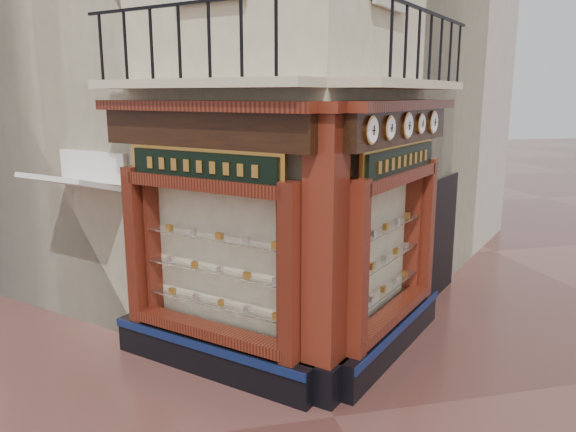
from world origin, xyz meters
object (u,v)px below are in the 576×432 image
object	(u,v)px
clock_d	(421,124)
corner_pilaster	(325,261)
clock_a	(371,130)
clock_c	(407,126)
awning	(84,339)
signboard_left	(202,166)
signboard_right	(401,160)
clock_e	(433,122)
clock_b	(389,128)

from	to	relation	value
clock_d	corner_pilaster	bearing A→B (deg)	169.27
clock_a	clock_c	size ratio (longest dim) A/B	0.96
awning	signboard_left	xyz separation A→B (m)	(1.96, -1.70, 3.10)
signboard_right	clock_e	bearing A→B (deg)	-5.71
corner_pilaster	clock_b	world-z (taller)	corner_pilaster
clock_c	awning	bearing A→B (deg)	114.49
corner_pilaster	clock_a	size ratio (longest dim) A/B	10.94
corner_pilaster	signboard_left	xyz separation A→B (m)	(-1.46, 1.01, 1.15)
clock_c	awning	distance (m)	6.36
clock_b	signboard_right	size ratio (longest dim) A/B	0.17
clock_b	clock_d	size ratio (longest dim) A/B	1.06
clock_c	signboard_right	size ratio (longest dim) A/B	0.19
clock_c	signboard_left	distance (m)	2.99
clock_a	signboard_left	xyz separation A→B (m)	(-2.03, 1.05, -0.52)
clock_b	signboard_right	distance (m)	0.93
clock_d	signboard_right	size ratio (longest dim) A/B	0.16
clock_b	signboard_right	xyz separation A→B (m)	(0.46, 0.62, -0.52)
clock_b	clock_e	xyz separation A→B (m)	(1.32, 1.32, -0.00)
clock_a	signboard_right	size ratio (longest dim) A/B	0.18
clock_b	signboard_left	distance (m)	2.59
clock_d	signboard_left	bearing A→B (deg)	139.73
clock_a	signboard_left	size ratio (longest dim) A/B	0.19
signboard_left	clock_c	bearing A→B (deg)	-137.64
signboard_left	signboard_right	bearing A→B (deg)	-135.00
clock_e	signboard_right	bearing A→B (deg)	174.29
corner_pilaster	clock_d	bearing A→B (deg)	-10.73
clock_d	awning	xyz separation A→B (m)	(-5.31, 1.42, -3.62)
clock_c	clock_d	world-z (taller)	clock_c
clock_c	clock_e	xyz separation A→B (m)	(0.84, 0.84, -0.00)
clock_b	clock_c	size ratio (longest dim) A/B	0.88
clock_a	clock_d	distance (m)	1.87
clock_c	signboard_right	world-z (taller)	clock_c
awning	signboard_right	bearing A→B (deg)	-154.18
clock_d	signboard_right	xyz separation A→B (m)	(-0.43, -0.28, -0.52)
corner_pilaster	clock_c	world-z (taller)	corner_pilaster
awning	signboard_left	bearing A→B (deg)	-175.94
awning	clock_b	bearing A→B (deg)	-162.69
clock_a	clock_c	bearing A→B (deg)	0.00
clock_d	clock_e	xyz separation A→B (m)	(0.43, 0.43, 0.00)
clock_b	clock_e	distance (m)	1.87
awning	signboard_right	distance (m)	6.02
clock_c	signboard_left	world-z (taller)	clock_c
clock_e	clock_d	bearing A→B (deg)	-180.00
corner_pilaster	clock_e	world-z (taller)	corner_pilaster
clock_b	signboard_right	bearing A→B (deg)	8.21
clock_a	signboard_right	distance (m)	1.47
clock_d	clock_a	bearing A→B (deg)	-180.00
corner_pilaster	clock_e	distance (m)	3.34
corner_pilaster	awning	xyz separation A→B (m)	(-3.42, 2.71, -1.95)
corner_pilaster	clock_c	bearing A→B (deg)	-14.35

